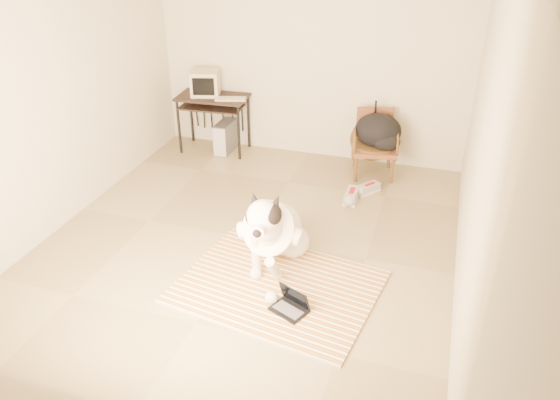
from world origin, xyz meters
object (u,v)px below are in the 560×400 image
at_px(pc_tower, 226,137).
at_px(dog, 273,232).
at_px(backpack, 379,132).
at_px(laptop, 291,304).
at_px(computer_desk, 213,104).
at_px(crt_monitor, 205,83).
at_px(rattan_chair, 374,143).

bearing_deg(pc_tower, dog, -58.16).
distance_m(pc_tower, backpack, 2.09).
bearing_deg(pc_tower, laptop, -58.39).
bearing_deg(backpack, laptop, -95.52).
bearing_deg(computer_desk, crt_monitor, 157.77).
height_order(laptop, pc_tower, pc_tower).
bearing_deg(dog, computer_desk, 124.72).
bearing_deg(computer_desk, laptop, -56.07).
height_order(dog, crt_monitor, crt_monitor).
distance_m(crt_monitor, rattan_chair, 2.33).
distance_m(rattan_chair, backpack, 0.16).
relative_size(dog, backpack, 2.21).
height_order(pc_tower, rattan_chair, rattan_chair).
bearing_deg(dog, laptop, -59.31).
bearing_deg(rattan_chair, crt_monitor, 177.39).
relative_size(crt_monitor, rattan_chair, 0.54).
distance_m(computer_desk, pc_tower, 0.48).
relative_size(dog, pc_tower, 2.87).
distance_m(computer_desk, rattan_chair, 2.18).
distance_m(dog, rattan_chair, 2.31).
relative_size(laptop, pc_tower, 0.81).
distance_m(laptop, rattan_chair, 2.86).
distance_m(dog, computer_desk, 2.82).
xyz_separation_m(dog, laptop, (0.35, -0.59, -0.30)).
bearing_deg(backpack, computer_desk, 178.14).
bearing_deg(pc_tower, computer_desk, -174.56).
distance_m(laptop, crt_monitor, 3.68).
bearing_deg(laptop, rattan_chair, 85.52).
xyz_separation_m(computer_desk, rattan_chair, (2.17, -0.06, -0.26)).
xyz_separation_m(rattan_chair, backpack, (0.05, -0.01, 0.16)).
height_order(rattan_chair, backpack, rattan_chair).
distance_m(computer_desk, backpack, 2.22).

